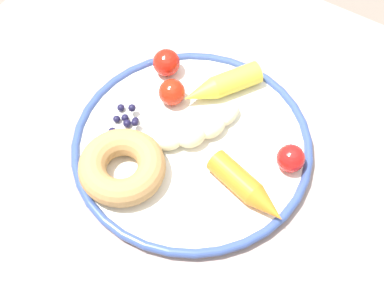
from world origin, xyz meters
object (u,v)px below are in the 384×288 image
(tomato_mid, at_px, (172,92))
(tomato_far, at_px, (166,63))
(donut, at_px, (122,167))
(tomato_near, at_px, (291,158))
(banana, at_px, (189,134))
(plate, at_px, (192,145))
(carrot_orange, at_px, (248,189))
(carrot_yellow, at_px, (221,85))
(dining_table, at_px, (197,219))
(blueberry_pile, at_px, (126,118))

(tomato_mid, distance_m, tomato_far, 0.06)
(donut, height_order, tomato_near, same)
(tomato_near, relative_size, tomato_mid, 0.98)
(banana, height_order, donut, donut)
(donut, bearing_deg, plate, 60.16)
(donut, xyz_separation_m, tomato_near, (0.18, 0.13, 0.00))
(banana, distance_m, carrot_orange, 0.11)
(plate, bearing_deg, donut, -119.84)
(plate, distance_m, tomato_mid, 0.08)
(plate, xyz_separation_m, carrot_yellow, (-0.01, 0.10, 0.02))
(banana, relative_size, carrot_orange, 1.11)
(dining_table, relative_size, tomato_far, 22.96)
(tomato_near, height_order, tomato_far, tomato_far)
(carrot_yellow, distance_m, donut, 0.19)
(carrot_yellow, xyz_separation_m, blueberry_pile, (-0.09, -0.12, -0.01))
(plate, bearing_deg, tomato_mid, 143.21)
(banana, bearing_deg, dining_table, -48.31)
(blueberry_pile, xyz_separation_m, tomato_near, (0.23, 0.06, 0.01))
(dining_table, relative_size, tomato_near, 24.44)
(dining_table, relative_size, tomato_mid, 24.07)
(dining_table, xyz_separation_m, donut, (-0.09, -0.04, 0.14))
(carrot_yellow, xyz_separation_m, tomato_mid, (-0.05, -0.05, 0.00))
(dining_table, height_order, tomato_near, tomato_near)
(plate, xyz_separation_m, tomato_far, (-0.10, 0.09, 0.02))
(blueberry_pile, bearing_deg, carrot_yellow, 53.61)
(tomato_mid, bearing_deg, carrot_yellow, 44.13)
(carrot_yellow, bearing_deg, carrot_orange, -47.97)
(carrot_yellow, relative_size, tomato_far, 2.94)
(banana, relative_size, donut, 1.19)
(banana, height_order, carrot_yellow, carrot_yellow)
(plate, distance_m, donut, 0.11)
(banana, bearing_deg, plate, -35.22)
(dining_table, bearing_deg, banana, 131.69)
(banana, height_order, tomato_far, tomato_far)
(banana, xyz_separation_m, tomato_mid, (-0.06, 0.04, 0.01))
(plate, height_order, carrot_yellow, carrot_yellow)
(dining_table, relative_size, banana, 6.73)
(plate, bearing_deg, carrot_yellow, 97.27)
(carrot_orange, distance_m, tomato_mid, 0.18)
(carrot_orange, height_order, blueberry_pile, carrot_orange)
(plate, distance_m, carrot_yellow, 0.10)
(plate, bearing_deg, banana, 144.78)
(banana, bearing_deg, carrot_orange, -17.05)
(plate, relative_size, tomato_near, 8.81)
(plate, relative_size, donut, 2.89)
(dining_table, distance_m, carrot_orange, 0.15)
(carrot_yellow, bearing_deg, donut, -101.59)
(tomato_near, bearing_deg, dining_table, -137.23)
(banana, bearing_deg, donut, -114.66)
(donut, xyz_separation_m, tomato_mid, (-0.01, 0.14, 0.00))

